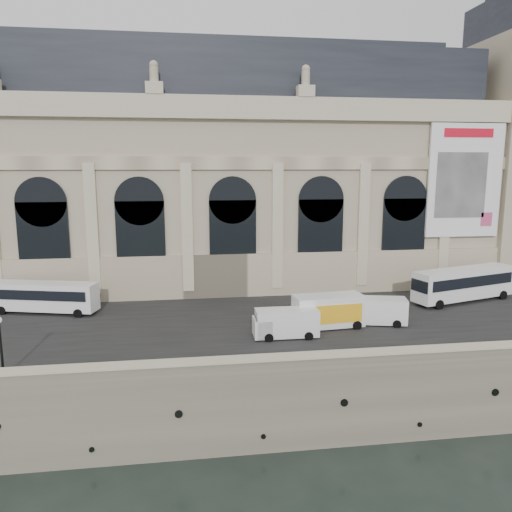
{
  "coord_description": "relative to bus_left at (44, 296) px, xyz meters",
  "views": [
    {
      "loc": [
        -9.24,
        -32.79,
        20.66
      ],
      "look_at": [
        -1.37,
        22.0,
        10.68
      ],
      "focal_mm": 35.0,
      "sensor_mm": 36.0,
      "label": 1
    }
  ],
  "objects": [
    {
      "name": "lamp_left",
      "position": [
        1.37,
        -16.12,
        0.46
      ],
      "size": [
        0.46,
        0.46,
        4.49
      ],
      "color": "black",
      "rests_on": "quay"
    },
    {
      "name": "van_b",
      "position": [
        22.38,
        -10.53,
        -0.5
      ],
      "size": [
        5.62,
        2.39,
        2.49
      ],
      "color": "white",
      "rests_on": "quay"
    },
    {
      "name": "street",
      "position": [
        23.44,
        -4.36,
        -1.75
      ],
      "size": [
        160.0,
        24.0,
        0.06
      ],
      "primitive_type": "cube",
      "color": "#2D2D2D",
      "rests_on": "quay"
    },
    {
      "name": "box_truck",
      "position": [
        26.59,
        -8.53,
        -0.23
      ],
      "size": [
        7.81,
        3.29,
        3.07
      ],
      "color": "white",
      "rests_on": "quay"
    },
    {
      "name": "bus_right",
      "position": [
        44.19,
        -1.9,
        0.3
      ],
      "size": [
        12.76,
        6.07,
        3.7
      ],
      "color": "white",
      "rests_on": "quay"
    },
    {
      "name": "ground",
      "position": [
        23.44,
        -18.36,
        -7.78
      ],
      "size": [
        260.0,
        260.0,
        0.0
      ],
      "primitive_type": "plane",
      "color": "black",
      "rests_on": "ground"
    },
    {
      "name": "van_c",
      "position": [
        31.47,
        -8.02,
        -0.49
      ],
      "size": [
        5.99,
        3.38,
        2.52
      ],
      "color": "white",
      "rests_on": "quay"
    },
    {
      "name": "bus_left",
      "position": [
        0.0,
        0.0,
        0.0
      ],
      "size": [
        10.96,
        4.92,
        3.17
      ],
      "color": "white",
      "rests_on": "quay"
    },
    {
      "name": "parapet",
      "position": [
        23.44,
        -17.76,
        -1.16
      ],
      "size": [
        160.0,
        1.4,
        1.21
      ],
      "color": "gray",
      "rests_on": "quay"
    },
    {
      "name": "museum",
      "position": [
        17.47,
        12.5,
        11.95
      ],
      "size": [
        69.0,
        18.7,
        29.1
      ],
      "color": "#B9AA8E",
      "rests_on": "quay"
    },
    {
      "name": "quay",
      "position": [
        23.44,
        16.64,
        -4.78
      ],
      "size": [
        160.0,
        70.0,
        6.0
      ],
      "primitive_type": "cube",
      "color": "gray",
      "rests_on": "ground"
    }
  ]
}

